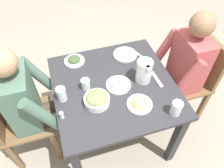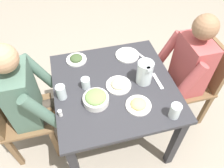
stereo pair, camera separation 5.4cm
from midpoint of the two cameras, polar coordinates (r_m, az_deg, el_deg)
The scene contains 18 objects.
ground_plane at distance 2.26m, azimuth -0.31°, elevation -12.44°, with size 8.00×8.00×0.00m, color gray.
dining_table at distance 1.76m, azimuth -0.39°, elevation -2.74°, with size 0.92×0.92×0.73m.
chair_near at distance 2.16m, azimuth 19.88°, elevation 1.85°, with size 0.40×0.40×0.89m.
chair_far at distance 1.92m, azimuth -24.89°, elevation -8.45°, with size 0.40×0.40×0.89m.
diner_near at distance 1.96m, azimuth 15.99°, elevation 3.56°, with size 0.48×0.53×1.18m.
diner_far at distance 1.76m, azimuth -20.06°, elevation -4.50°, with size 0.48×0.53×1.18m.
water_pitcher at distance 1.65m, azimuth 7.44°, elevation 3.36°, with size 0.16×0.12×0.19m.
salad_bowl at distance 1.53m, azimuth -5.03°, elevation -4.00°, with size 0.18×0.18×0.09m.
plate_fries at distance 1.54m, azimuth 6.25°, elevation -5.09°, with size 0.18×0.18×0.05m.
plate_yoghurt at distance 1.91m, azimuth 2.63°, elevation 7.88°, with size 0.20×0.20×0.04m.
plate_dolmas at distance 1.87m, azimuth -10.69°, elevation 6.17°, with size 0.17×0.17×0.05m.
plate_beans at distance 1.65m, azimuth 0.74°, elevation -0.07°, with size 0.19×0.19×0.04m.
water_glass_far_left at distance 1.63m, azimuth -7.89°, elevation -0.08°, with size 0.07×0.07×0.09m, color silver.
water_glass_far_right at distance 1.52m, azimuth 15.52°, elevation -6.17°, with size 0.07×0.07×0.11m, color silver.
water_glass_near_right at distance 1.58m, azimuth -14.06°, elevation -2.60°, with size 0.07×0.07×0.11m, color silver.
salt_shaker at distance 1.51m, azimuth -14.05°, elevation -7.97°, with size 0.03×0.03×0.05m.
fork_near at distance 1.73m, azimuth 10.77°, elevation 1.20°, with size 0.17×0.03×0.01m, color silver.
knife_near at distance 1.90m, azimuth 7.31°, elevation 6.81°, with size 0.18×0.02×0.01m, color silver.
Camera 1 is at (-1.05, 0.34, 1.98)m, focal length 34.86 mm.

